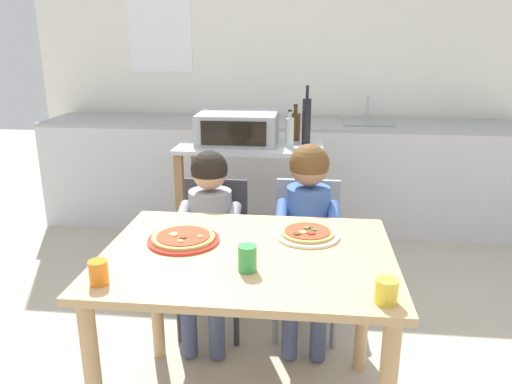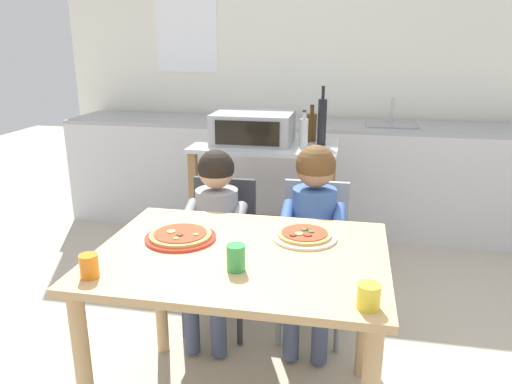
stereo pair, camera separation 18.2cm
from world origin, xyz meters
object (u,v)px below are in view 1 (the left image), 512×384
Objects in this scene: bottle_clear_vinegar at (295,126)px; pizza_plate_cream at (307,234)px; child_in_blue_striped_shirt at (307,219)px; pizza_plate_red_rimmed at (184,239)px; dining_chair_right at (307,245)px; drinking_cup_yellow at (386,291)px; child_in_grey_shirt at (208,224)px; kitchen_island_cart at (251,190)px; bottle_squat_spirits at (306,120)px; drinking_cup_green at (247,258)px; dining_table at (248,280)px; drinking_cup_orange at (99,272)px; toaster_oven at (238,128)px; bottle_tall_green_wine at (290,132)px; dining_chair_left at (214,244)px.

bottle_clear_vinegar is 0.89× the size of pizza_plate_cream.
pizza_plate_red_rimmed is (-0.50, -0.54, 0.10)m from child_in_blue_striped_shirt.
pizza_plate_cream is at bearing -85.84° from bottle_clear_vinegar.
dining_chair_right is 0.87m from pizza_plate_red_rimmed.
drinking_cup_yellow is (0.25, -0.51, 0.03)m from pizza_plate_cream.
child_in_grey_shirt is 1.17m from drinking_cup_yellow.
pizza_plate_red_rimmed is at bearing -95.40° from kitchen_island_cart.
bottle_squat_spirits is 1.59m from drinking_cup_green.
bottle_clear_vinegar reaches higher than dining_table.
drinking_cup_yellow is at bearing -1.27° from drinking_cup_orange.
pizza_plate_red_rimmed is at bearing -90.00° from child_in_grey_shirt.
drinking_cup_orange is 0.50m from drinking_cup_green.
dining_table is at bearing -80.43° from toaster_oven.
dining_chair_right is at bearing -87.97° from bottle_squat_spirits.
toaster_oven reaches higher than pizza_plate_cream.
drinking_cup_green is at bearing -96.72° from bottle_squat_spirits.
drinking_cup_orange is (-0.57, -1.60, -0.19)m from bottle_tall_green_wine.
toaster_oven is 0.51× the size of child_in_grey_shirt.
kitchen_island_cart is 1.14× the size of dining_chair_left.
child_in_grey_shirt is (-0.50, -0.16, 0.16)m from dining_chair_right.
child_in_blue_striped_shirt is 13.03× the size of drinking_cup_yellow.
bottle_tall_green_wine is 0.17m from bottle_squat_spirits.
dining_chair_right is at bearing -55.22° from toaster_oven.
drinking_cup_yellow is (0.75, -1.02, 0.32)m from dining_chair_left.
dining_chair_right is at bearing -82.99° from bottle_clear_vinegar.
dining_chair_right is at bearing 56.34° from drinking_cup_orange.
kitchen_island_cart reaches higher than pizza_plate_red_rimmed.
bottle_clear_vinegar is 1.52m from pizza_plate_red_rimmed.
drinking_cup_orange reaches higher than dining_table.
toaster_oven is 1.87m from drinking_cup_yellow.
bottle_tall_green_wine reaches higher than drinking_cup_orange.
drinking_cup_yellow reaches higher than dining_table.
kitchen_island_cart is at bearing 116.40° from child_in_blue_striped_shirt.
bottle_tall_green_wine reaches higher than dining_chair_right.
dining_chair_right is 0.62m from pizza_plate_cream.
bottle_tall_green_wine is 1.46m from drinking_cup_green.
bottle_clear_vinegar reaches higher than child_in_grey_shirt.
drinking_cup_green is (-0.46, 0.17, 0.01)m from drinking_cup_yellow.
kitchen_island_cart is 2.49× the size of bottle_squat_spirits.
bottle_clear_vinegar is 1.09m from child_in_grey_shirt.
kitchen_island_cart is 0.81m from child_in_grey_shirt.
pizza_plate_cream is at bearing -72.43° from kitchen_island_cart.
child_in_blue_striped_shirt is (0.46, -0.78, -0.32)m from toaster_oven.
drinking_cup_yellow is (0.27, -1.74, -0.25)m from bottle_squat_spirits.
toaster_oven is 0.96m from dining_chair_right.
child_in_grey_shirt is 3.70× the size of pizza_plate_cream.
child_in_blue_striped_shirt is 0.81m from drinking_cup_green.
dining_chair_right is at bearing 72.68° from dining_table.
bottle_squat_spirits is 1.39× the size of pizza_plate_cream.
drinking_cup_yellow is (0.47, -0.33, 0.16)m from dining_table.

